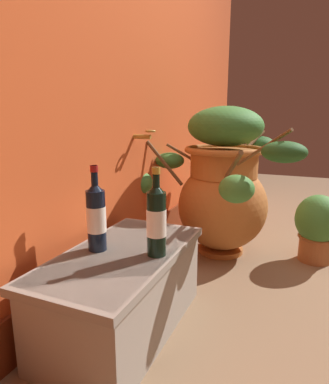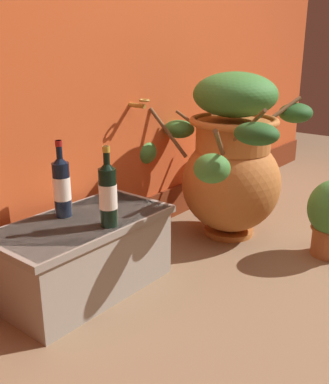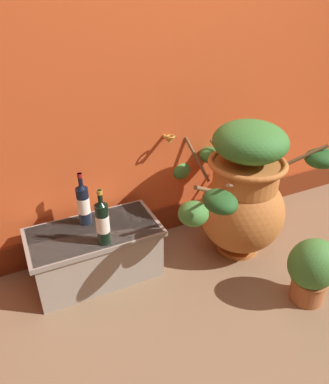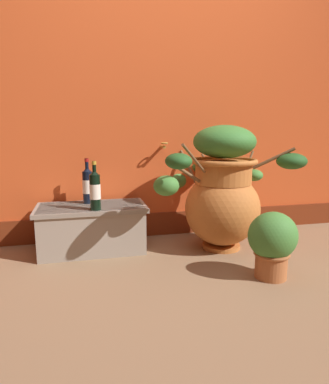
{
  "view_description": "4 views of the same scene",
  "coord_description": "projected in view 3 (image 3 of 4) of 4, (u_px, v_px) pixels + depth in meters",
  "views": [
    {
      "loc": [
        -1.58,
        0.24,
        0.83
      ],
      "look_at": [
        -0.14,
        0.86,
        0.48
      ],
      "focal_mm": 30.89,
      "sensor_mm": 36.0,
      "label": 1
    },
    {
      "loc": [
        -1.72,
        -0.53,
        1.04
      ],
      "look_at": [
        -0.19,
        0.71,
        0.39
      ],
      "focal_mm": 42.3,
      "sensor_mm": 36.0,
      "label": 2
    },
    {
      "loc": [
        -0.92,
        -0.85,
        1.56
      ],
      "look_at": [
        -0.09,
        0.88,
        0.45
      ],
      "focal_mm": 33.38,
      "sensor_mm": 36.0,
      "label": 3
    },
    {
      "loc": [
        -0.6,
        -1.55,
        0.87
      ],
      "look_at": [
        -0.06,
        0.71,
        0.44
      ],
      "focal_mm": 31.62,
      "sensor_mm": 36.0,
      "label": 4
    }
  ],
  "objects": [
    {
      "name": "stone_ledge",
      "position": [
        96.0,
        251.0,
        2.15
      ],
      "size": [
        0.77,
        0.4,
        0.33
      ],
      "color": "#9E9384",
      "rests_on": "ground_plane"
    },
    {
      "name": "potted_shrub",
      "position": [
        313.0,
        269.0,
        1.95
      ],
      "size": [
        0.29,
        0.26,
        0.4
      ],
      "color": "#B26638",
      "rests_on": "ground_plane"
    },
    {
      "name": "back_wall",
      "position": [
        155.0,
        40.0,
        2.08
      ],
      "size": [
        4.4,
        0.33,
        2.6
      ],
      "color": "#D15123",
      "rests_on": "ground_plane"
    },
    {
      "name": "wine_bottle_middle",
      "position": [
        102.0,
        221.0,
        1.91
      ],
      "size": [
        0.07,
        0.07,
        0.33
      ],
      "color": "black",
      "rests_on": "stone_ledge"
    },
    {
      "name": "terracotta_urn",
      "position": [
        243.0,
        193.0,
        2.24
      ],
      "size": [
        1.1,
        0.96,
        0.9
      ],
      "color": "#C17033",
      "rests_on": "ground_plane"
    },
    {
      "name": "wine_bottle_left",
      "position": [
        83.0,
        203.0,
        2.07
      ],
      "size": [
        0.07,
        0.07,
        0.33
      ],
      "color": "black",
      "rests_on": "stone_ledge"
    },
    {
      "name": "ground_plane",
      "position": [
        257.0,
        346.0,
        1.78
      ],
      "size": [
        7.0,
        7.0,
        0.0
      ],
      "primitive_type": "plane",
      "color": "#896B4C"
    }
  ]
}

